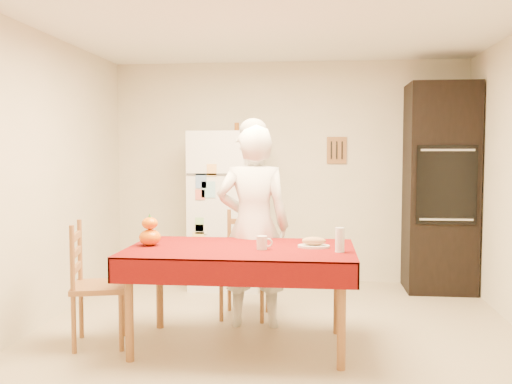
# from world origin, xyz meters

# --- Properties ---
(floor) EXTENTS (4.50, 4.50, 0.00)m
(floor) POSITION_xyz_m (0.00, 0.00, 0.00)
(floor) COLOR tan
(floor) RESTS_ON ground
(room_shell) EXTENTS (4.02, 4.52, 2.51)m
(room_shell) POSITION_xyz_m (0.00, 0.00, 1.62)
(room_shell) COLOR beige
(room_shell) RESTS_ON ground
(refrigerator) EXTENTS (0.75, 0.74, 1.70)m
(refrigerator) POSITION_xyz_m (-0.65, 1.88, 0.85)
(refrigerator) COLOR white
(refrigerator) RESTS_ON floor
(oven_cabinet) EXTENTS (0.70, 0.62, 2.20)m
(oven_cabinet) POSITION_xyz_m (1.63, 1.93, 1.10)
(oven_cabinet) COLOR black
(oven_cabinet) RESTS_ON floor
(dining_table) EXTENTS (1.70, 1.00, 0.76)m
(dining_table) POSITION_xyz_m (-0.24, -0.06, 0.69)
(dining_table) COLOR brown
(dining_table) RESTS_ON floor
(chair_far) EXTENTS (0.44, 0.42, 0.95)m
(chair_far) POSITION_xyz_m (-0.30, 0.79, 0.51)
(chair_far) COLOR brown
(chair_far) RESTS_ON floor
(chair_left) EXTENTS (0.49, 0.51, 0.95)m
(chair_left) POSITION_xyz_m (-1.38, -0.14, 0.51)
(chair_left) COLOR brown
(chair_left) RESTS_ON floor
(seated_woman) EXTENTS (0.65, 0.45, 1.70)m
(seated_woman) POSITION_xyz_m (-0.20, 0.48, 0.85)
(seated_woman) COLOR white
(seated_woman) RESTS_ON floor
(coffee_mug) EXTENTS (0.08, 0.08, 0.10)m
(coffee_mug) POSITION_xyz_m (-0.07, -0.13, 0.81)
(coffee_mug) COLOR silver
(coffee_mug) RESTS_ON dining_table
(pumpkin_lower) EXTENTS (0.17, 0.17, 0.13)m
(pumpkin_lower) POSITION_xyz_m (-0.94, -0.05, 0.82)
(pumpkin_lower) COLOR #E53D05
(pumpkin_lower) RESTS_ON dining_table
(pumpkin_upper) EXTENTS (0.12, 0.12, 0.09)m
(pumpkin_upper) POSITION_xyz_m (-0.94, -0.05, 0.93)
(pumpkin_upper) COLOR #E26305
(pumpkin_upper) RESTS_ON pumpkin_lower
(wine_glass) EXTENTS (0.07, 0.07, 0.18)m
(wine_glass) POSITION_xyz_m (0.50, -0.18, 0.85)
(wine_glass) COLOR silver
(wine_glass) RESTS_ON dining_table
(bread_plate) EXTENTS (0.24, 0.24, 0.02)m
(bread_plate) POSITION_xyz_m (0.31, -0.01, 0.77)
(bread_plate) COLOR silver
(bread_plate) RESTS_ON dining_table
(bread_loaf) EXTENTS (0.18, 0.10, 0.06)m
(bread_loaf) POSITION_xyz_m (0.31, -0.01, 0.81)
(bread_loaf) COLOR #A28050
(bread_loaf) RESTS_ON bread_plate
(spice_jar_left) EXTENTS (0.05, 0.05, 0.10)m
(spice_jar_left) POSITION_xyz_m (-0.55, 1.93, 1.75)
(spice_jar_left) COLOR brown
(spice_jar_left) RESTS_ON refrigerator
(spice_jar_mid) EXTENTS (0.05, 0.05, 0.10)m
(spice_jar_mid) POSITION_xyz_m (-0.42, 1.93, 1.75)
(spice_jar_mid) COLOR brown
(spice_jar_mid) RESTS_ON refrigerator
(spice_jar_right) EXTENTS (0.05, 0.05, 0.10)m
(spice_jar_right) POSITION_xyz_m (-0.37, 1.93, 1.75)
(spice_jar_right) COLOR #935D1A
(spice_jar_right) RESTS_ON refrigerator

